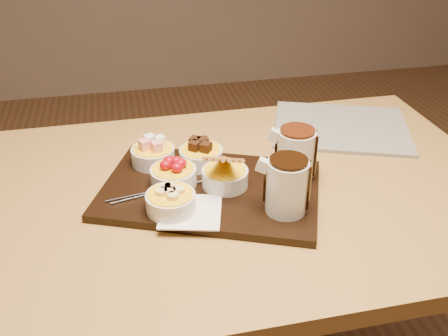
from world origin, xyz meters
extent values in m
cube|color=#A37B3C|center=(0.00, 0.00, 0.73)|extent=(1.20, 0.80, 0.04)
cylinder|color=#A37B3C|center=(-0.54, 0.34, 0.35)|extent=(0.06, 0.06, 0.71)
cylinder|color=#A37B3C|center=(0.54, 0.34, 0.35)|extent=(0.06, 0.06, 0.71)
cube|color=black|center=(-0.07, -0.02, 0.76)|extent=(0.54, 0.45, 0.02)
cube|color=white|center=(-0.13, -0.10, 0.77)|extent=(0.15, 0.15, 0.00)
cylinder|color=silver|center=(-0.18, 0.11, 0.79)|extent=(0.10, 0.10, 0.04)
cylinder|color=silver|center=(-0.07, 0.08, 0.79)|extent=(0.10, 0.10, 0.04)
cylinder|color=silver|center=(-0.14, 0.01, 0.79)|extent=(0.10, 0.10, 0.04)
cylinder|color=silver|center=(-0.04, -0.02, 0.79)|extent=(0.10, 0.10, 0.04)
cylinder|color=silver|center=(-0.16, -0.08, 0.79)|extent=(0.10, 0.10, 0.04)
cylinder|color=silver|center=(0.06, -0.13, 0.82)|extent=(0.11, 0.11, 0.11)
cylinder|color=silver|center=(0.12, -0.02, 0.82)|extent=(0.11, 0.11, 0.11)
cube|color=beige|center=(0.34, 0.22, 0.76)|extent=(0.43, 0.39, 0.01)
camera|label=1|loc=(-0.23, -0.90, 1.36)|focal=40.00mm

